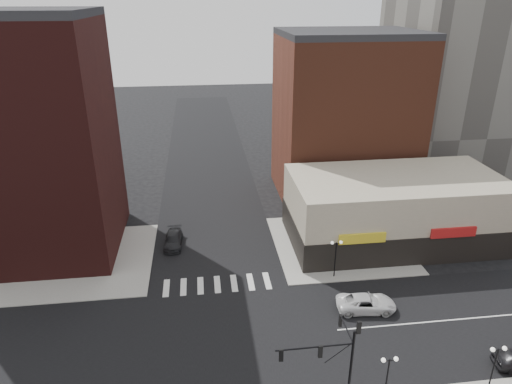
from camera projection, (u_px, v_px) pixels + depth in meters
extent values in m
plane|color=black|center=(223.00, 340.00, 38.73)|extent=(240.00, 240.00, 0.00)
cube|color=black|center=(223.00, 340.00, 38.73)|extent=(200.00, 14.00, 0.02)
cube|color=black|center=(223.00, 340.00, 38.72)|extent=(14.00, 200.00, 0.02)
cube|color=gray|center=(84.00, 261.00, 50.22)|extent=(15.00, 15.00, 0.12)
cube|color=gray|center=(339.00, 244.00, 53.58)|extent=(15.00, 15.00, 0.12)
cube|color=#371311|center=(30.00, 143.00, 48.38)|extent=(16.00, 15.00, 25.00)
cube|color=brown|center=(344.00, 120.00, 63.40)|extent=(18.00, 15.00, 22.00)
cube|color=#B3A88F|center=(394.00, 209.00, 53.22)|extent=(24.00, 12.00, 8.00)
cube|color=black|center=(392.00, 226.00, 54.14)|extent=(24.20, 12.20, 3.40)
cylinder|color=black|center=(350.00, 373.00, 30.83)|extent=(0.18, 0.18, 7.00)
cylinder|color=black|center=(315.00, 347.00, 29.53)|extent=(5.20, 0.11, 0.11)
cylinder|color=black|center=(338.00, 353.00, 29.99)|extent=(1.72, 0.06, 1.46)
cylinder|color=black|center=(346.00, 328.00, 31.20)|extent=(0.11, 3.00, 0.11)
cube|color=black|center=(281.00, 355.00, 29.43)|extent=(0.28, 0.18, 0.95)
sphere|color=red|center=(281.00, 352.00, 29.31)|extent=(0.16, 0.16, 0.16)
cube|color=black|center=(320.00, 351.00, 29.73)|extent=(0.28, 0.18, 0.95)
sphere|color=red|center=(321.00, 348.00, 29.62)|extent=(0.16, 0.16, 0.16)
cube|color=black|center=(340.00, 321.00, 32.54)|extent=(0.18, 0.28, 0.95)
sphere|color=red|center=(341.00, 317.00, 32.42)|extent=(0.16, 0.16, 0.16)
cube|color=black|center=(359.00, 327.00, 29.34)|extent=(0.28, 0.18, 0.95)
sphere|color=red|center=(359.00, 324.00, 29.22)|extent=(0.16, 0.16, 0.16)
cylinder|color=black|center=(386.00, 382.00, 31.88)|extent=(0.11, 0.11, 4.00)
cylinder|color=black|center=(390.00, 361.00, 31.13)|extent=(0.90, 0.06, 0.06)
sphere|color=white|center=(383.00, 360.00, 31.03)|extent=(0.32, 0.32, 0.32)
sphere|color=white|center=(396.00, 359.00, 31.14)|extent=(0.32, 0.32, 0.32)
cylinder|color=black|center=(493.00, 371.00, 32.81)|extent=(0.11, 0.11, 4.00)
cylinder|color=black|center=(498.00, 350.00, 32.06)|extent=(0.90, 0.06, 0.06)
sphere|color=white|center=(493.00, 350.00, 31.96)|extent=(0.32, 0.32, 0.32)
sphere|color=white|center=(505.00, 348.00, 32.07)|extent=(0.32, 0.32, 0.32)
cylinder|color=black|center=(335.00, 260.00, 46.56)|extent=(0.11, 0.11, 4.00)
cylinder|color=black|center=(337.00, 243.00, 45.80)|extent=(0.90, 0.06, 0.06)
sphere|color=white|center=(332.00, 243.00, 45.71)|extent=(0.32, 0.32, 0.32)
sphere|color=white|center=(341.00, 242.00, 45.81)|extent=(0.32, 0.32, 0.32)
imported|color=silver|center=(366.00, 303.00, 42.18)|extent=(5.68, 3.04, 1.52)
imported|color=black|center=(173.00, 240.00, 53.17)|extent=(2.22, 5.02, 1.43)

